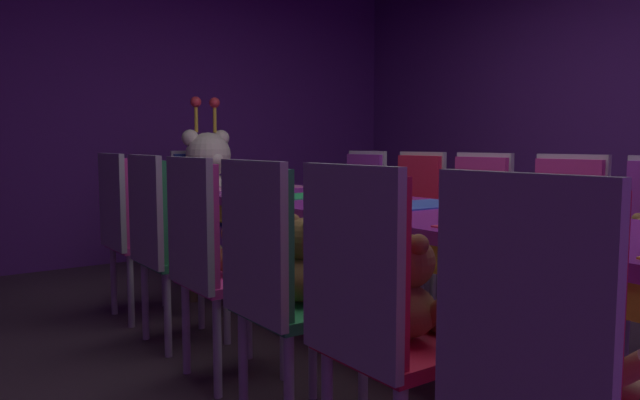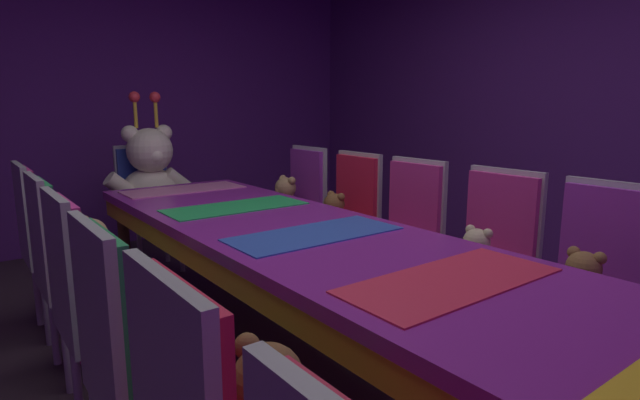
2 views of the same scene
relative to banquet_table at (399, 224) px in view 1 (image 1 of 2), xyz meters
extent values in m
plane|color=#3F2D38|center=(0.00, 0.00, -0.66)|extent=(7.90, 7.90, 0.00)
cube|color=#59267F|center=(0.00, 3.20, 0.74)|extent=(5.20, 0.12, 2.80)
cube|color=purple|center=(0.00, 0.00, 0.06)|extent=(0.90, 3.45, 0.05)
cube|color=gold|center=(0.00, 0.00, -0.02)|extent=(0.88, 3.39, 0.10)
cylinder|color=#4C3826|center=(0.38, 1.55, -0.31)|extent=(0.07, 0.07, 0.69)
cylinder|color=#4C3826|center=(-0.38, 1.55, -0.31)|extent=(0.07, 0.07, 0.69)
cube|color=#E52D4C|center=(0.00, -0.73, 0.09)|extent=(0.77, 0.32, 0.01)
cube|color=blue|center=(0.00, 0.00, 0.09)|extent=(0.77, 0.32, 0.01)
cube|color=green|center=(0.00, 0.73, 0.09)|extent=(0.77, 0.32, 0.01)
cube|color=pink|center=(0.00, 1.47, 0.09)|extent=(0.77, 0.32, 0.01)
cube|color=red|center=(-0.93, -1.36, 0.05)|extent=(0.05, 0.38, 0.50)
cube|color=#B2B2B7|center=(-0.95, -1.36, 0.05)|extent=(0.03, 0.41, 0.55)
ellipsoid|color=tan|center=(-0.75, -1.36, -0.12)|extent=(0.19, 0.19, 0.15)
sphere|color=tan|center=(-0.74, -1.36, 0.02)|extent=(0.15, 0.15, 0.15)
sphere|color=tan|center=(-0.69, -1.36, 0.01)|extent=(0.06, 0.06, 0.06)
sphere|color=tan|center=(-0.75, -1.31, 0.07)|extent=(0.06, 0.06, 0.06)
sphere|color=tan|center=(-0.75, -1.42, 0.07)|extent=(0.06, 0.06, 0.06)
cylinder|color=tan|center=(-0.71, -1.27, -0.10)|extent=(0.05, 0.13, 0.12)
cylinder|color=tan|center=(-0.71, -1.45, -0.10)|extent=(0.05, 0.13, 0.12)
cylinder|color=tan|center=(-0.63, -1.31, -0.17)|extent=(0.06, 0.14, 0.06)
cylinder|color=tan|center=(-0.63, -1.41, -0.17)|extent=(0.06, 0.14, 0.06)
cube|color=red|center=(-0.75, -0.82, -0.22)|extent=(0.40, 0.40, 0.04)
cube|color=red|center=(-0.93, -0.82, 0.05)|extent=(0.05, 0.38, 0.50)
cube|color=#B2B2B7|center=(-0.95, -0.82, 0.05)|extent=(0.03, 0.41, 0.55)
cylinder|color=#B2B2B7|center=(-0.59, -0.66, -0.45)|extent=(0.04, 0.04, 0.42)
ellipsoid|color=brown|center=(-0.75, -0.82, -0.11)|extent=(0.20, 0.20, 0.16)
sphere|color=brown|center=(-0.73, -0.82, 0.04)|extent=(0.16, 0.16, 0.16)
sphere|color=#99663C|center=(-0.68, -0.82, 0.03)|extent=(0.06, 0.06, 0.06)
sphere|color=brown|center=(-0.75, -0.76, 0.10)|extent=(0.06, 0.06, 0.06)
sphere|color=brown|center=(-0.75, -0.88, 0.10)|extent=(0.06, 0.06, 0.06)
cylinder|color=brown|center=(-0.71, -0.72, -0.09)|extent=(0.06, 0.14, 0.13)
cylinder|color=brown|center=(-0.71, -0.92, -0.09)|extent=(0.06, 0.14, 0.13)
cylinder|color=brown|center=(-0.62, -0.77, -0.16)|extent=(0.07, 0.15, 0.07)
cylinder|color=brown|center=(-0.62, -0.87, -0.16)|extent=(0.07, 0.15, 0.07)
cube|color=#268C4C|center=(-0.76, -0.30, -0.22)|extent=(0.40, 0.40, 0.04)
cube|color=#268C4C|center=(-0.94, -0.30, 0.05)|extent=(0.05, 0.38, 0.50)
cube|color=#B2B2B7|center=(-0.96, -0.30, 0.05)|extent=(0.03, 0.41, 0.55)
cylinder|color=#B2B2B7|center=(-0.60, -0.14, -0.45)|extent=(0.04, 0.04, 0.42)
cylinder|color=#B2B2B7|center=(-0.60, -0.46, -0.45)|extent=(0.04, 0.04, 0.42)
cylinder|color=#B2B2B7|center=(-0.92, -0.14, -0.45)|extent=(0.04, 0.04, 0.42)
cylinder|color=#B2B2B7|center=(-0.92, -0.46, -0.45)|extent=(0.04, 0.04, 0.42)
ellipsoid|color=brown|center=(-0.76, -0.30, -0.11)|extent=(0.20, 0.20, 0.16)
sphere|color=brown|center=(-0.74, -0.30, 0.04)|extent=(0.16, 0.16, 0.16)
sphere|color=#99663C|center=(-0.69, -0.30, 0.02)|extent=(0.06, 0.06, 0.06)
sphere|color=brown|center=(-0.76, -0.24, 0.10)|extent=(0.06, 0.06, 0.06)
sphere|color=brown|center=(-0.76, -0.36, 0.10)|extent=(0.06, 0.06, 0.06)
cylinder|color=brown|center=(-0.72, -0.20, -0.09)|extent=(0.06, 0.14, 0.13)
cylinder|color=brown|center=(-0.72, -0.40, -0.09)|extent=(0.06, 0.14, 0.13)
cylinder|color=brown|center=(-0.63, -0.25, -0.16)|extent=(0.07, 0.15, 0.07)
cylinder|color=brown|center=(-0.63, -0.36, -0.16)|extent=(0.07, 0.15, 0.07)
cube|color=#CC338C|center=(-0.75, 0.25, -0.22)|extent=(0.40, 0.40, 0.04)
cube|color=#CC338C|center=(-0.93, 0.25, 0.05)|extent=(0.05, 0.38, 0.50)
cube|color=#B2B2B7|center=(-0.96, 0.25, 0.05)|extent=(0.03, 0.41, 0.55)
cylinder|color=#B2B2B7|center=(-0.59, 0.41, -0.45)|extent=(0.04, 0.04, 0.42)
cylinder|color=#B2B2B7|center=(-0.59, 0.09, -0.45)|extent=(0.04, 0.04, 0.42)
cylinder|color=#B2B2B7|center=(-0.91, 0.41, -0.45)|extent=(0.04, 0.04, 0.42)
cylinder|color=#B2B2B7|center=(-0.91, 0.09, -0.45)|extent=(0.04, 0.04, 0.42)
ellipsoid|color=brown|center=(-0.75, 0.25, -0.13)|extent=(0.16, 0.16, 0.13)
sphere|color=brown|center=(-0.74, 0.25, -0.01)|extent=(0.13, 0.13, 0.13)
sphere|color=#99663C|center=(-0.70, 0.25, -0.02)|extent=(0.05, 0.05, 0.05)
sphere|color=brown|center=(-0.75, 0.30, 0.04)|extent=(0.05, 0.05, 0.05)
sphere|color=brown|center=(-0.75, 0.20, 0.04)|extent=(0.05, 0.05, 0.05)
cylinder|color=brown|center=(-0.72, 0.33, -0.11)|extent=(0.04, 0.11, 0.11)
cylinder|color=brown|center=(-0.72, 0.17, -0.11)|extent=(0.04, 0.11, 0.11)
cylinder|color=brown|center=(-0.65, 0.29, -0.17)|extent=(0.05, 0.12, 0.05)
cylinder|color=brown|center=(-0.65, 0.21, -0.17)|extent=(0.05, 0.12, 0.05)
cube|color=#268C4C|center=(-0.74, 0.82, -0.22)|extent=(0.40, 0.40, 0.04)
cube|color=#268C4C|center=(-0.92, 0.82, 0.05)|extent=(0.05, 0.38, 0.50)
cube|color=#B2B2B7|center=(-0.95, 0.82, 0.05)|extent=(0.03, 0.41, 0.55)
cylinder|color=#B2B2B7|center=(-0.58, 0.98, -0.45)|extent=(0.04, 0.04, 0.42)
cylinder|color=#B2B2B7|center=(-0.58, 0.66, -0.45)|extent=(0.04, 0.04, 0.42)
cylinder|color=#B2B2B7|center=(-0.90, 0.98, -0.45)|extent=(0.04, 0.04, 0.42)
cylinder|color=#B2B2B7|center=(-0.90, 0.66, -0.45)|extent=(0.04, 0.04, 0.42)
ellipsoid|color=tan|center=(-0.74, 0.82, -0.11)|extent=(0.19, 0.19, 0.15)
sphere|color=tan|center=(-0.73, 0.82, 0.02)|extent=(0.15, 0.15, 0.15)
sphere|color=tan|center=(-0.68, 0.82, 0.01)|extent=(0.06, 0.06, 0.06)
sphere|color=tan|center=(-0.74, 0.88, 0.08)|extent=(0.06, 0.06, 0.06)
sphere|color=tan|center=(-0.74, 0.76, 0.08)|extent=(0.06, 0.06, 0.06)
cylinder|color=tan|center=(-0.70, 0.92, -0.10)|extent=(0.05, 0.14, 0.13)
cylinder|color=tan|center=(-0.70, 0.73, -0.10)|extent=(0.05, 0.14, 0.13)
cylinder|color=tan|center=(-0.62, 0.87, -0.16)|extent=(0.07, 0.14, 0.07)
cylinder|color=tan|center=(-0.62, 0.77, -0.16)|extent=(0.07, 0.14, 0.07)
cube|color=#CC338C|center=(-0.74, 1.40, -0.22)|extent=(0.40, 0.40, 0.04)
cube|color=#CC338C|center=(-0.92, 1.40, 0.05)|extent=(0.05, 0.38, 0.50)
cube|color=#B2B2B7|center=(-0.94, 1.40, 0.05)|extent=(0.03, 0.41, 0.55)
cylinder|color=#B2B2B7|center=(-0.58, 1.56, -0.45)|extent=(0.04, 0.04, 0.42)
cylinder|color=#B2B2B7|center=(-0.58, 1.24, -0.45)|extent=(0.04, 0.04, 0.42)
cylinder|color=#B2B2B7|center=(-0.90, 1.56, -0.45)|extent=(0.04, 0.04, 0.42)
cylinder|color=#B2B2B7|center=(-0.90, 1.24, -0.45)|extent=(0.04, 0.04, 0.42)
ellipsoid|color=brown|center=(-0.74, 1.40, -0.12)|extent=(0.18, 0.18, 0.15)
sphere|color=brown|center=(-0.72, 1.40, 0.01)|extent=(0.15, 0.15, 0.15)
sphere|color=#99663C|center=(-0.67, 1.40, 0.00)|extent=(0.05, 0.05, 0.05)
sphere|color=brown|center=(-0.74, 1.45, 0.07)|extent=(0.05, 0.05, 0.05)
sphere|color=brown|center=(-0.74, 1.34, 0.07)|extent=(0.05, 0.05, 0.05)
cylinder|color=brown|center=(-0.70, 1.49, -0.10)|extent=(0.05, 0.13, 0.12)
cylinder|color=brown|center=(-0.70, 1.31, -0.10)|extent=(0.05, 0.13, 0.12)
cylinder|color=brown|center=(-0.62, 1.44, -0.17)|extent=(0.06, 0.14, 0.06)
cylinder|color=brown|center=(-0.62, 1.35, -0.17)|extent=(0.06, 0.14, 0.06)
cylinder|color=#B2B2B7|center=(0.90, -0.65, -0.45)|extent=(0.04, 0.04, 0.42)
cylinder|color=#B2B2B7|center=(0.58, -0.65, -0.45)|extent=(0.04, 0.04, 0.42)
sphere|color=olive|center=(0.74, -0.76, 0.05)|extent=(0.05, 0.05, 0.05)
cylinder|color=olive|center=(0.71, -0.72, -0.11)|extent=(0.05, 0.12, 0.11)
cylinder|color=olive|center=(0.63, -0.76, -0.17)|extent=(0.06, 0.13, 0.06)
cube|color=#CC338C|center=(0.76, -0.30, -0.22)|extent=(0.40, 0.40, 0.04)
cube|color=#CC338C|center=(0.94, -0.30, 0.05)|extent=(0.05, 0.38, 0.50)
cube|color=#B2B2B7|center=(0.96, -0.30, 0.05)|extent=(0.03, 0.41, 0.55)
cylinder|color=#B2B2B7|center=(0.92, -0.14, -0.45)|extent=(0.04, 0.04, 0.42)
cylinder|color=#B2B2B7|center=(0.92, -0.46, -0.45)|extent=(0.04, 0.04, 0.42)
cylinder|color=#B2B2B7|center=(0.60, -0.14, -0.45)|extent=(0.04, 0.04, 0.42)
cylinder|color=#B2B2B7|center=(0.60, -0.46, -0.45)|extent=(0.04, 0.04, 0.42)
ellipsoid|color=beige|center=(0.76, -0.30, -0.13)|extent=(0.16, 0.16, 0.13)
sphere|color=beige|center=(0.74, -0.30, -0.01)|extent=(0.13, 0.13, 0.13)
sphere|color=#FDDCAD|center=(0.70, -0.30, -0.02)|extent=(0.05, 0.05, 0.05)
sphere|color=beige|center=(0.76, -0.35, 0.04)|extent=(0.05, 0.05, 0.05)
sphere|color=beige|center=(0.76, -0.25, 0.04)|extent=(0.05, 0.05, 0.05)
cylinder|color=beige|center=(0.72, -0.38, -0.11)|extent=(0.05, 0.12, 0.11)
cylinder|color=beige|center=(0.72, -0.22, -0.11)|extent=(0.05, 0.12, 0.11)
cylinder|color=beige|center=(0.65, -0.34, -0.17)|extent=(0.06, 0.12, 0.06)
cylinder|color=beige|center=(0.65, -0.25, -0.17)|extent=(0.06, 0.12, 0.06)
cube|color=#CC338C|center=(0.76, 0.28, -0.22)|extent=(0.40, 0.40, 0.04)
cube|color=#CC338C|center=(0.94, 0.28, 0.05)|extent=(0.05, 0.38, 0.50)
cube|color=#B2B2B7|center=(0.97, 0.28, 0.05)|extent=(0.03, 0.41, 0.55)
cylinder|color=#B2B2B7|center=(0.92, 0.44, -0.45)|extent=(0.04, 0.04, 0.42)
cylinder|color=#B2B2B7|center=(0.92, 0.12, -0.45)|extent=(0.04, 0.04, 0.42)
cylinder|color=#B2B2B7|center=(0.60, 0.44, -0.45)|extent=(0.04, 0.04, 0.42)
cylinder|color=#B2B2B7|center=(0.60, 0.12, -0.45)|extent=(0.04, 0.04, 0.42)
cube|color=red|center=(0.76, 0.80, -0.22)|extent=(0.40, 0.40, 0.04)
cube|color=red|center=(0.94, 0.80, 0.05)|extent=(0.05, 0.38, 0.50)
cube|color=#B2B2B7|center=(0.96, 0.80, 0.05)|extent=(0.03, 0.41, 0.55)
cylinder|color=#B2B2B7|center=(0.92, 0.96, -0.45)|extent=(0.04, 0.04, 0.42)
cylinder|color=#B2B2B7|center=(0.92, 0.64, -0.45)|extent=(0.04, 0.04, 0.42)
cylinder|color=#B2B2B7|center=(0.60, 0.96, -0.45)|extent=(0.04, 0.04, 0.42)
cylinder|color=#B2B2B7|center=(0.60, 0.64, -0.45)|extent=(0.04, 0.04, 0.42)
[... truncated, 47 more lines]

